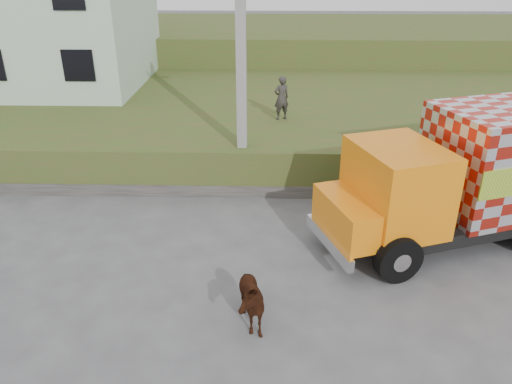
{
  "coord_description": "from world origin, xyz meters",
  "views": [
    {
      "loc": [
        -0.17,
        -10.15,
        7.02
      ],
      "look_at": [
        -0.49,
        1.71,
        1.3
      ],
      "focal_mm": 35.0,
      "sensor_mm": 36.0,
      "label": 1
    }
  ],
  "objects_px": {
    "cargo_truck": "(487,173)",
    "pedestrian": "(281,98)",
    "utility_pole": "(241,64)",
    "cow": "(246,299)"
  },
  "relations": [
    {
      "from": "cargo_truck",
      "to": "pedestrian",
      "type": "distance_m",
      "value": 7.67
    },
    {
      "from": "cargo_truck",
      "to": "pedestrian",
      "type": "height_order",
      "value": "cargo_truck"
    },
    {
      "from": "pedestrian",
      "to": "utility_pole",
      "type": "bearing_deg",
      "value": 41.82
    },
    {
      "from": "cow",
      "to": "pedestrian",
      "type": "relative_size",
      "value": 0.95
    },
    {
      "from": "utility_pole",
      "to": "cow",
      "type": "xyz_separation_m",
      "value": [
        0.4,
        -6.54,
        -3.44
      ]
    },
    {
      "from": "utility_pole",
      "to": "pedestrian",
      "type": "distance_m",
      "value": 3.63
    },
    {
      "from": "cargo_truck",
      "to": "pedestrian",
      "type": "xyz_separation_m",
      "value": [
        -5.25,
        5.58,
        0.46
      ]
    },
    {
      "from": "utility_pole",
      "to": "pedestrian",
      "type": "relative_size",
      "value": 5.09
    },
    {
      "from": "cow",
      "to": "pedestrian",
      "type": "height_order",
      "value": "pedestrian"
    },
    {
      "from": "utility_pole",
      "to": "pedestrian",
      "type": "height_order",
      "value": "utility_pole"
    }
  ]
}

